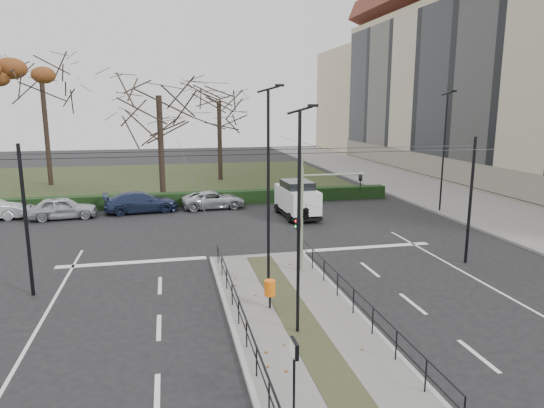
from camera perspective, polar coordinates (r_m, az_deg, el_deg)
The scene contains 21 objects.
ground at distance 19.64m, azimuth 0.97°, elevation -10.56°, with size 140.00×140.00×0.00m, color black.
median_island at distance 17.39m, azimuth 2.91°, elevation -13.35°, with size 4.40×15.00×0.14m, color slate.
sidewalk_east at distance 46.08m, azimuth 16.69°, elevation 1.86°, with size 8.00×90.00×0.14m, color slate.
park at distance 50.29m, azimuth -14.23°, elevation 2.74°, with size 38.00×26.00×0.10m, color #252D16.
hedge at distance 37.01m, azimuth -14.87°, elevation 0.38°, with size 38.00×1.00×1.00m, color black.
apartment_block at distance 52.74m, azimuth 26.10°, elevation 13.62°, with size 13.09×52.10×21.64m.
median_railing at distance 16.94m, azimuth 3.03°, elevation -10.71°, with size 4.14×13.24×0.92m.
catenary at distance 20.18m, azimuth -0.05°, elevation 0.19°, with size 20.00×34.00×6.00m.
traffic_light at distance 21.27m, azimuth 4.20°, elevation -0.85°, with size 3.18×1.78×4.64m.
litter_bin at distance 17.78m, azimuth -0.25°, elevation -9.89°, with size 0.41×0.41×1.05m.
info_panel at distance 11.78m, azimuth 2.61°, elevation -17.56°, with size 0.11×0.50×1.92m.
streetlamp_median_near at distance 15.10m, azimuth 3.22°, elevation -2.04°, with size 0.61×0.12×7.28m.
streetlamp_median_far at distance 19.18m, azimuth -0.38°, elevation 2.06°, with size 0.67×0.14×8.05m.
streetlamp_sidewalk at distance 35.62m, azimuth 19.57°, elevation 5.93°, with size 0.69×0.14×8.26m.
parked_car_first at distance 34.96m, azimuth -23.43°, elevation -0.42°, with size 1.75×4.35×1.48m, color #AAADB2.
parked_car_third at distance 35.27m, azimuth -15.14°, elevation 0.22°, with size 2.06×5.06×1.47m, color #1F2949.
parked_car_fourth at distance 35.69m, azimuth -6.87°, elevation 0.51°, with size 2.12×4.59×1.28m, color #AAADB2.
white_van at distance 32.59m, azimuth 2.96°, elevation 0.68°, with size 2.30×4.72×2.46m.
rust_tree at distance 49.60m, azimuth -25.51°, elevation 13.40°, with size 8.68×8.68×13.02m.
bare_tree_center at distance 48.62m, azimuth -6.25°, elevation 11.28°, with size 6.77×6.77×10.29m.
bare_tree_near at distance 37.85m, azimuth -13.15°, elevation 11.45°, with size 7.50×7.50×10.69m.
Camera 1 is at (-4.20, -17.72, 7.36)m, focal length 32.00 mm.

